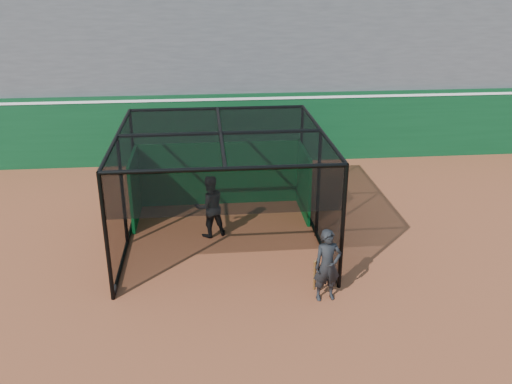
{
  "coord_description": "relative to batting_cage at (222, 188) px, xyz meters",
  "views": [
    {
      "loc": [
        -0.28,
        -10.39,
        6.51
      ],
      "look_at": [
        0.92,
        2.0,
        1.4
      ],
      "focal_mm": 38.0,
      "sensor_mm": 36.0,
      "label": 1
    }
  ],
  "objects": [
    {
      "name": "batting_cage",
      "position": [
        0.0,
        0.0,
        0.0
      ],
      "size": [
        5.0,
        5.15,
        2.87
      ],
      "color": "black",
      "rests_on": "ground"
    },
    {
      "name": "grandstand",
      "position": [
        -0.08,
        10.04,
        3.04
      ],
      "size": [
        50.0,
        7.85,
        8.95
      ],
      "color": "#4C4C4F",
      "rests_on": "ground"
    },
    {
      "name": "outfield_wall",
      "position": [
        -0.08,
        6.26,
        -0.15
      ],
      "size": [
        50.0,
        0.5,
        2.5
      ],
      "color": "#0A381A",
      "rests_on": "ground"
    },
    {
      "name": "batter",
      "position": [
        -0.32,
        0.28,
        -0.6
      ],
      "size": [
        0.97,
        0.85,
        1.67
      ],
      "primitive_type": "imported",
      "rotation": [
        0.0,
        0.0,
        3.45
      ],
      "color": "black",
      "rests_on": "ground"
    },
    {
      "name": "on_deck_player",
      "position": [
        2.07,
        -2.95,
        -0.63
      ],
      "size": [
        0.64,
        0.45,
        1.61
      ],
      "color": "black",
      "rests_on": "ground"
    },
    {
      "name": "ground",
      "position": [
        -0.08,
        -2.24,
        -1.43
      ],
      "size": [
        120.0,
        120.0,
        0.0
      ],
      "primitive_type": "plane",
      "color": "brown",
      "rests_on": "ground"
    }
  ]
}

